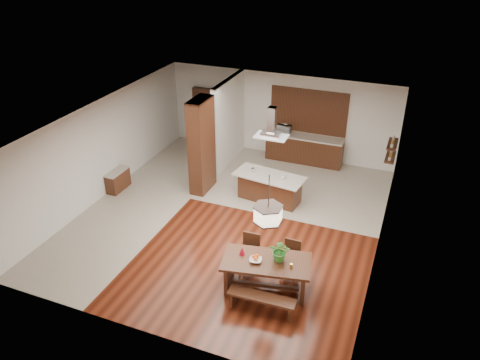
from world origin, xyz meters
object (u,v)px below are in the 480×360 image
at_px(kitchen_island, 270,187).
at_px(microwave, 283,129).
at_px(hallway_console, 118,180).
at_px(fruit_bowl, 255,260).
at_px(pendant_lantern, 268,204).
at_px(dining_chair_right, 290,260).
at_px(dining_table, 266,268).
at_px(island_cup, 282,177).
at_px(dining_chair_left, 249,254).
at_px(range_hood, 272,122).
at_px(dining_bench, 261,304).
at_px(foliage_plant, 280,251).

height_order(kitchen_island, microwave, microwave).
bearing_deg(hallway_console, fruit_bowl, -26.49).
height_order(pendant_lantern, fruit_bowl, pendant_lantern).
bearing_deg(kitchen_island, hallway_console, -158.87).
bearing_deg(pendant_lantern, dining_chair_right, 61.96).
height_order(dining_table, island_cup, island_cup).
distance_m(dining_chair_left, pendant_lantern, 1.93).
bearing_deg(range_hood, hallway_console, -166.31).
bearing_deg(dining_table, dining_bench, -78.75).
xyz_separation_m(dining_bench, kitchen_island, (-1.29, 4.39, 0.23)).
height_order(hallway_console, range_hood, range_hood).
bearing_deg(microwave, dining_chair_right, -73.37).
relative_size(dining_table, range_hood, 2.29).
xyz_separation_m(dining_bench, range_hood, (-1.29, 4.40, 2.26)).
distance_m(dining_chair_right, microwave, 6.29).
height_order(hallway_console, dining_chair_right, dining_chair_right).
xyz_separation_m(dining_bench, island_cup, (-0.89, 4.30, 0.69)).
height_order(dining_chair_right, microwave, microwave).
xyz_separation_m(dining_table, dining_bench, (0.13, -0.68, -0.38)).
relative_size(dining_chair_left, pendant_lantern, 0.72).
distance_m(dining_table, range_hood, 4.32).
height_order(dining_chair_left, pendant_lantern, pendant_lantern).
relative_size(pendant_lantern, kitchen_island, 0.61).
distance_m(dining_table, dining_chair_right, 0.77).
relative_size(dining_bench, dining_chair_left, 1.53).
bearing_deg(pendant_lantern, range_hood, 107.29).
relative_size(dining_table, pendant_lantern, 1.58).
distance_m(hallway_console, dining_chair_right, 6.35).
bearing_deg(range_hood, dining_chair_right, -63.64).
distance_m(fruit_bowl, island_cup, 3.78).
bearing_deg(fruit_bowl, pendant_lantern, 27.63).
bearing_deg(dining_table, fruit_bowl, -152.37).
distance_m(dining_chair_left, microwave, 6.24).
xyz_separation_m(dining_chair_left, pendant_lantern, (0.58, -0.48, 1.77)).
bearing_deg(island_cup, kitchen_island, 167.68).
relative_size(fruit_bowl, island_cup, 1.97).
distance_m(dining_chair_left, dining_chair_right, 0.96).
distance_m(kitchen_island, island_cup, 0.62).
height_order(pendant_lantern, island_cup, pendant_lantern).
bearing_deg(pendant_lantern, hallway_console, 155.29).
relative_size(dining_bench, island_cup, 10.56).
distance_m(hallway_console, dining_chair_left, 5.53).
relative_size(dining_chair_left, fruit_bowl, 3.49).
xyz_separation_m(dining_table, range_hood, (-1.16, 3.72, 1.88)).
bearing_deg(island_cup, dining_table, -78.24).
distance_m(fruit_bowl, range_hood, 4.27).
distance_m(hallway_console, dining_table, 6.26).
xyz_separation_m(dining_table, foliage_plant, (0.26, 0.12, 0.46)).
relative_size(dining_chair_left, foliage_plant, 1.90).
bearing_deg(dining_chair_left, dining_chair_right, 9.30).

